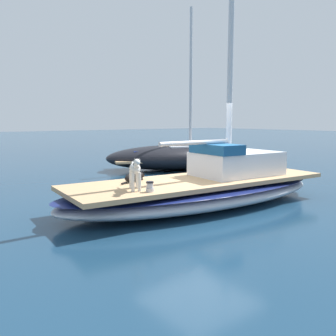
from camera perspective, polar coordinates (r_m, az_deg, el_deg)
name	(u,v)px	position (r m, az deg, el deg)	size (l,w,h in m)	color
ground_plane	(200,205)	(8.92, 5.07, -5.90)	(120.00, 120.00, 0.00)	navy
sailboat_main	(200,192)	(8.85, 5.09, -3.80)	(3.22, 7.45, 0.66)	#B2B7C1
mast_main	(227,29)	(9.41, 9.40, 20.93)	(0.14, 2.27, 7.97)	silver
cabin_house	(235,162)	(9.46, 10.54, 0.96)	(1.61, 2.35, 0.84)	silver
dog_white	(135,170)	(7.32, -5.23, -0.28)	(0.87, 0.50, 0.70)	silver
dog_black	(134,177)	(8.40, -5.40, -1.43)	(0.50, 0.90, 0.22)	black
deck_winch	(150,187)	(7.18, -2.89, -3.02)	(0.16, 0.16, 0.21)	#B7B7BC
moored_boat_port_side	(177,156)	(15.23, 1.37, 1.88)	(4.63, 6.47, 6.63)	black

